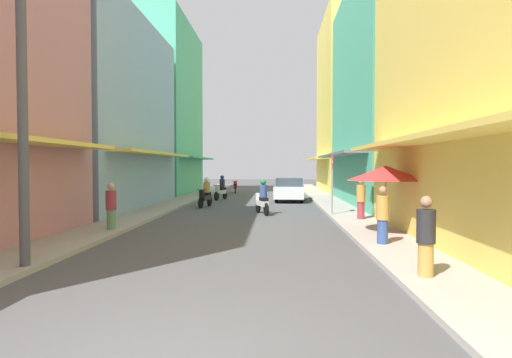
# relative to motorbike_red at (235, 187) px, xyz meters

# --- Properties ---
(ground_plane) EXTENTS (95.61, 95.61, 0.00)m
(ground_plane) POSITION_rel_motorbike_red_xyz_m (1.97, -11.80, -0.50)
(ground_plane) COLOR #4C4C4F
(sidewalk_left) EXTENTS (1.73, 51.46, 0.12)m
(sidewalk_left) POSITION_rel_motorbike_red_xyz_m (-2.45, -11.80, -0.44)
(sidewalk_left) COLOR #9E9991
(sidewalk_left) RESTS_ON ground
(sidewalk_right) EXTENTS (1.73, 51.46, 0.12)m
(sidewalk_right) POSITION_rel_motorbike_red_xyz_m (6.40, -11.80, -0.44)
(sidewalk_right) COLOR #ADA89E
(sidewalk_right) RESTS_ON ground
(building_left_mid) EXTENTS (7.05, 11.76, 9.72)m
(building_left_mid) POSITION_rel_motorbike_red_xyz_m (-6.31, -12.59, 4.35)
(building_left_mid) COLOR #8CA5CC
(building_left_mid) RESTS_ON ground
(building_left_far) EXTENTS (7.05, 9.99, 13.10)m
(building_left_far) POSITION_rel_motorbike_red_xyz_m (-6.31, -1.17, 6.04)
(building_left_far) COLOR #4CB28C
(building_left_far) RESTS_ON ground
(building_right_mid) EXTENTS (7.05, 12.48, 12.23)m
(building_right_mid) POSITION_rel_motorbike_red_xyz_m (10.25, -10.00, 5.60)
(building_right_mid) COLOR #4CB28C
(building_right_mid) RESTS_ON ground
(building_right_far) EXTENTS (7.05, 10.84, 14.69)m
(building_right_far) POSITION_rel_motorbike_red_xyz_m (10.26, 2.53, 6.83)
(building_right_far) COLOR #EFD159
(building_right_far) RESTS_ON ground
(motorbike_red) EXTENTS (0.55, 1.81, 0.96)m
(motorbike_red) POSITION_rel_motorbike_red_xyz_m (0.00, 0.00, 0.00)
(motorbike_red) COLOR black
(motorbike_red) RESTS_ON ground
(motorbike_silver) EXTENTS (0.74, 1.75, 1.58)m
(motorbike_silver) POSITION_rel_motorbike_red_xyz_m (-0.25, -6.89, 0.20)
(motorbike_silver) COLOR black
(motorbike_silver) RESTS_ON ground
(motorbike_black) EXTENTS (0.63, 1.79, 1.58)m
(motorbike_black) POSITION_rel_motorbike_red_xyz_m (-0.42, -11.84, 0.20)
(motorbike_black) COLOR black
(motorbike_black) RESTS_ON ground
(motorbike_white) EXTENTS (0.76, 1.74, 1.58)m
(motorbike_white) POSITION_rel_motorbike_red_xyz_m (2.68, -14.98, 0.20)
(motorbike_white) COLOR black
(motorbike_white) RESTS_ON ground
(parked_car) EXTENTS (2.01, 4.20, 1.45)m
(parked_car) POSITION_rel_motorbike_red_xyz_m (4.14, -7.76, 0.24)
(parked_car) COLOR silver
(parked_car) RESTS_ON ground
(pedestrian_crossing) EXTENTS (0.34, 0.34, 1.63)m
(pedestrian_crossing) POSITION_rel_motorbike_red_xyz_m (-2.03, -20.51, 0.31)
(pedestrian_crossing) COLOR #598C59
(pedestrian_crossing) RESTS_ON ground
(pedestrian_far) EXTENTS (0.34, 0.34, 1.64)m
(pedestrian_far) POSITION_rel_motorbike_red_xyz_m (6.11, -22.67, 0.32)
(pedestrian_far) COLOR #334C8C
(pedestrian_far) RESTS_ON ground
(pedestrian_foreground) EXTENTS (0.34, 0.34, 1.62)m
(pedestrian_foreground) POSITION_rel_motorbike_red_xyz_m (6.08, -25.98, 0.30)
(pedestrian_foreground) COLOR #BF8C3F
(pedestrian_foreground) RESTS_ON ground
(pedestrian_midway) EXTENTS (0.34, 0.34, 1.69)m
(pedestrian_midway) POSITION_rel_motorbike_red_xyz_m (6.59, -17.41, 0.35)
(pedestrian_midway) COLOR #99333F
(pedestrian_midway) RESTS_ON ground
(vendor_umbrella) EXTENTS (2.33, 2.33, 2.18)m
(vendor_umbrella) POSITION_rel_motorbike_red_xyz_m (6.61, -21.00, 1.45)
(vendor_umbrella) COLOR #99999E
(vendor_umbrella) RESTS_ON ground
(utility_pole) EXTENTS (0.20, 1.20, 6.41)m
(utility_pole) POSITION_rel_motorbike_red_xyz_m (-1.84, -25.53, 2.78)
(utility_pole) COLOR #4C4C4F
(utility_pole) RESTS_ON ground
(street_sign_no_entry) EXTENTS (0.07, 0.60, 2.65)m
(street_sign_no_entry) POSITION_rel_motorbike_red_xyz_m (5.69, -15.85, 1.21)
(street_sign_no_entry) COLOR gray
(street_sign_no_entry) RESTS_ON ground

